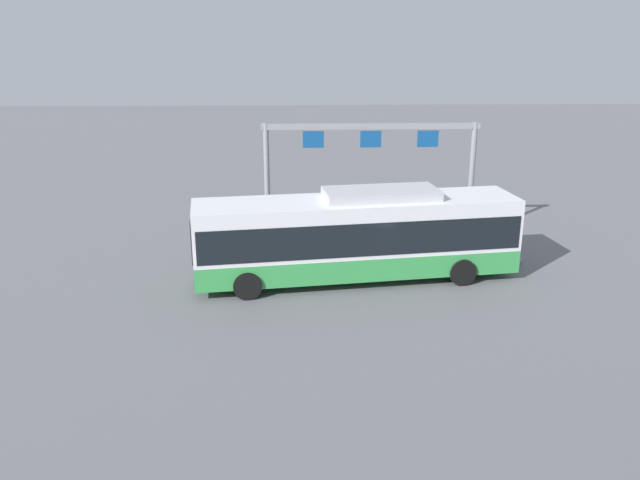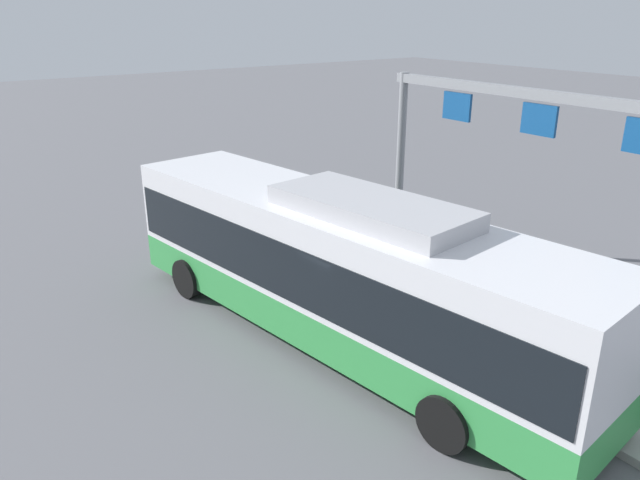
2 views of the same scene
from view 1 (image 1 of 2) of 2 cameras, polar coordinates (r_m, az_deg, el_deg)
The scene contains 8 objects.
ground_plane at distance 24.57m, azimuth 3.14°, elevation -3.46°, with size 120.00×120.00×0.00m, color slate.
platform_curb at distance 27.41m, azimuth 6.43°, elevation -1.07°, with size 10.00×2.80×0.16m, color #9E9E99.
bus_main at distance 23.97m, azimuth 3.23°, elevation 0.58°, with size 12.10×4.07×3.46m.
person_boarding at distance 27.25m, azimuth -4.67°, elevation 0.67°, with size 0.47×0.59×1.67m.
person_waiting_near at distance 26.74m, azimuth -6.79°, elevation 0.26°, with size 0.54×0.60×1.67m.
person_waiting_mid at distance 26.93m, azimuth -1.57°, elevation 0.87°, with size 0.41×0.57×1.67m.
platform_sign_gantry at distance 28.37m, azimuth 4.44°, elevation 7.33°, with size 9.37×0.24×5.20m.
trash_bin at distance 28.03m, azimuth 14.85°, elevation 0.00°, with size 0.52×0.52×0.90m, color #2D5133.
Camera 1 is at (2.18, 22.78, 8.94)m, focal length 36.47 mm.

